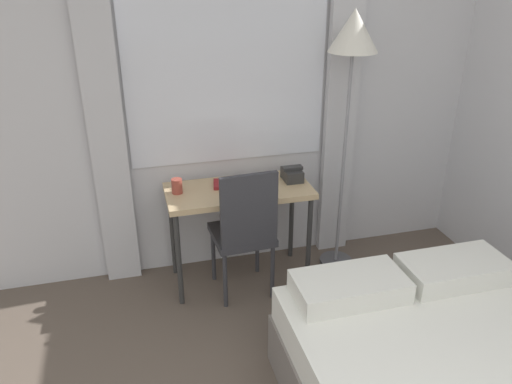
# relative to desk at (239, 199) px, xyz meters

# --- Properties ---
(wall_back_with_window) EXTENTS (5.01, 0.13, 2.70)m
(wall_back_with_window) POSITION_rel_desk_xyz_m (-0.11, 0.31, 0.69)
(wall_back_with_window) COLOR silver
(wall_back_with_window) RESTS_ON ground_plane
(desk) EXTENTS (1.01, 0.47, 0.74)m
(desk) POSITION_rel_desk_xyz_m (0.00, 0.00, 0.00)
(desk) COLOR tan
(desk) RESTS_ON ground_plane
(desk_chair) EXTENTS (0.42, 0.42, 0.97)m
(desk_chair) POSITION_rel_desk_xyz_m (-0.01, -0.21, -0.12)
(desk_chair) COLOR #333338
(desk_chair) RESTS_ON ground_plane
(standing_lamp) EXTENTS (0.33, 0.33, 1.91)m
(standing_lamp) POSITION_rel_desk_xyz_m (0.78, 0.00, 0.98)
(standing_lamp) COLOR #4C4C51
(standing_lamp) RESTS_ON ground_plane
(telephone) EXTENTS (0.14, 0.17, 0.10)m
(telephone) POSITION_rel_desk_xyz_m (0.40, 0.04, 0.13)
(telephone) COLOR #2D2D2D
(telephone) RESTS_ON desk
(book) EXTENTS (0.28, 0.20, 0.02)m
(book) POSITION_rel_desk_xyz_m (-0.03, 0.06, 0.09)
(book) COLOR maroon
(book) RESTS_ON desk
(mug) EXTENTS (0.07, 0.07, 0.10)m
(mug) POSITION_rel_desk_xyz_m (-0.42, 0.03, 0.13)
(mug) COLOR #993F33
(mug) RESTS_ON desk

